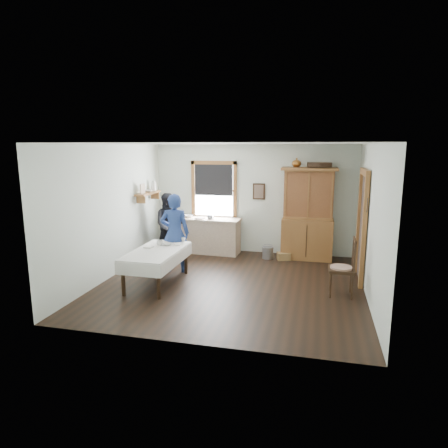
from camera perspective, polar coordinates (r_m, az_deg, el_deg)
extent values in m
cube|color=black|center=(7.92, 1.06, -8.47)|extent=(5.00, 5.00, 0.01)
cube|color=white|center=(7.46, 1.14, 11.39)|extent=(5.00, 5.00, 0.01)
cube|color=white|center=(10.00, 4.17, 3.57)|extent=(5.00, 0.01, 2.70)
cube|color=white|center=(5.21, -4.80, -3.47)|extent=(5.00, 0.01, 2.70)
cube|color=white|center=(8.46, -15.69, 1.80)|extent=(0.01, 5.00, 2.70)
cube|color=white|center=(7.46, 20.21, 0.32)|extent=(0.01, 5.00, 2.70)
cube|color=white|center=(10.17, -1.42, 4.85)|extent=(1.00, 0.02, 1.30)
cube|color=#985E2F|center=(10.09, -1.47, 8.76)|extent=(1.18, 0.06, 0.09)
cube|color=#985E2F|center=(10.24, -1.44, 0.97)|extent=(1.18, 0.06, 0.09)
cube|color=#985E2F|center=(10.30, -4.40, 4.90)|extent=(0.09, 0.06, 1.48)
cube|color=#985E2F|center=(10.02, 1.57, 4.76)|extent=(0.09, 0.06, 1.48)
cube|color=black|center=(10.10, -1.49, 6.29)|extent=(0.98, 0.03, 0.78)
cube|color=#41352E|center=(8.34, 19.22, -0.63)|extent=(0.03, 0.90, 2.10)
cube|color=#985E2F|center=(7.84, 19.35, -1.36)|extent=(0.08, 0.12, 2.10)
cube|color=#985E2F|center=(8.84, 18.71, 0.03)|extent=(0.08, 0.12, 2.10)
cube|color=#985E2F|center=(8.20, 19.50, 7.00)|extent=(0.08, 1.14, 0.12)
cube|color=#985E2F|center=(9.70, -10.80, 4.36)|extent=(0.24, 1.00, 0.04)
cube|color=#985E2F|center=(9.35, -11.77, 3.46)|extent=(0.22, 0.03, 0.18)
cube|color=#985E2F|center=(10.08, -9.85, 4.06)|extent=(0.22, 0.03, 0.18)
cube|color=#CCB08D|center=(9.42, -11.57, 4.92)|extent=(0.03, 0.22, 0.24)
cylinder|color=silver|center=(10.01, -10.01, 5.33)|extent=(0.12, 0.12, 0.22)
cube|color=#302011|center=(9.91, 5.00, 4.65)|extent=(0.30, 0.04, 0.40)
torus|color=black|center=(7.69, 19.77, 3.45)|extent=(0.01, 0.27, 0.27)
cube|color=#CCB08D|center=(10.03, -2.07, -1.66)|extent=(1.57, 0.66, 0.88)
cube|color=#985E2F|center=(9.59, 11.89, 1.42)|extent=(1.27, 0.61, 2.17)
cube|color=white|center=(7.92, -9.55, -6.08)|extent=(0.91, 1.70, 0.68)
cube|color=#302011|center=(7.47, 16.48, -5.89)|extent=(0.50, 0.50, 1.07)
cube|color=gray|center=(9.65, 6.27, -4.09)|extent=(0.32, 0.32, 0.28)
cube|color=#A07A48|center=(9.58, 8.51, -4.57)|extent=(0.35, 0.29, 0.18)
imported|color=navy|center=(8.52, -7.03, -1.72)|extent=(0.63, 0.48, 1.56)
imported|color=black|center=(9.85, -7.78, -0.39)|extent=(0.85, 0.78, 1.42)
imported|color=silver|center=(8.19, -9.16, -2.67)|extent=(0.13, 0.13, 0.10)
imported|color=silver|center=(8.41, -5.82, -2.25)|extent=(0.10, 0.10, 0.09)
imported|color=silver|center=(8.16, -8.12, -2.87)|extent=(0.26, 0.26, 0.05)
imported|color=brown|center=(9.96, -4.02, 0.89)|extent=(0.17, 0.23, 0.02)
imported|color=silver|center=(10.09, -5.04, 1.12)|extent=(0.26, 0.26, 0.07)
imported|color=silver|center=(9.74, -10.69, 4.67)|extent=(0.22, 0.22, 0.05)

